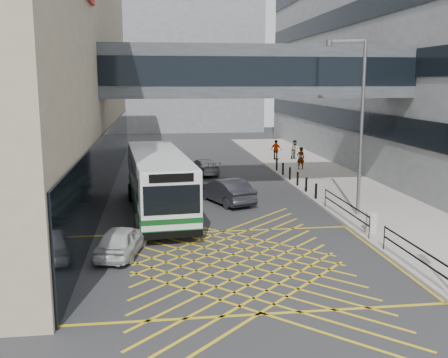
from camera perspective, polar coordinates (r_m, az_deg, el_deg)
name	(u,v)px	position (r m, az deg, el deg)	size (l,w,h in m)	color
ground	(238,264)	(20.51, 1.50, -9.21)	(120.00, 120.00, 0.00)	#333335
building_far	(160,67)	(79.08, -6.98, 12.00)	(28.00, 16.00, 18.00)	gray
skybridge	(256,72)	(31.64, 3.54, 11.57)	(20.00, 4.10, 3.00)	#3F4449
pavement	(332,183)	(36.78, 11.71, -0.40)	(6.00, 54.00, 0.16)	#A6A198
box_junction	(238,264)	(20.51, 1.50, -9.20)	(12.00, 9.00, 0.01)	gold
bus	(158,181)	(27.89, -7.16, -0.25)	(3.67, 11.79, 3.25)	silver
car_white	(121,240)	(21.67, -11.10, -6.57)	(1.62, 3.95, 1.26)	silver
car_dark	(226,191)	(30.23, 0.19, -1.27)	(1.83, 4.67, 1.46)	#232328
car_silver	(203,166)	(39.62, -2.31, 1.41)	(1.71, 4.06, 1.26)	gray
street_lamp	(358,117)	(27.29, 14.37, 6.55)	(1.94, 0.95, 8.81)	slate
litter_bin	(372,223)	(24.80, 15.79, -4.59)	(0.54, 0.54, 0.93)	#ADA89E
kerb_railings	(372,224)	(23.58, 15.78, -4.74)	(0.05, 12.54, 1.00)	black
bollards	(294,176)	(35.87, 7.59, 0.32)	(0.14, 10.14, 0.90)	black
pedestrian_a	(301,158)	(41.44, 8.34, 2.26)	(0.69, 0.49, 1.73)	gray
pedestrian_b	(295,150)	(46.84, 7.74, 3.19)	(0.82, 0.48, 1.67)	gray
pedestrian_c	(276,150)	(46.19, 5.70, 3.18)	(1.03, 0.49, 1.74)	gray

